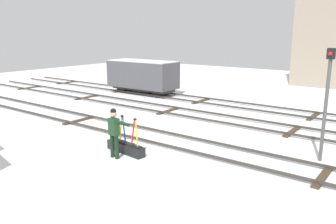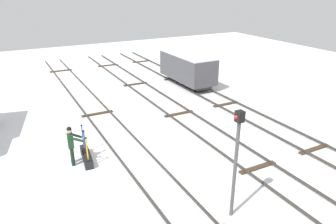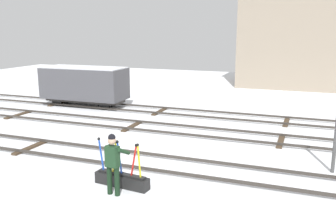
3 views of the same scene
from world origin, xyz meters
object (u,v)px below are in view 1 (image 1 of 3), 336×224
rail_worker (115,130)px  signal_post (327,94)px  switch_lever_frame (126,146)px  freight_car_far_end (142,75)px

rail_worker → signal_post: (6.04, 4.12, 1.35)m
switch_lever_frame → rail_worker: 1.00m
signal_post → switch_lever_frame: bearing=-150.0°
switch_lever_frame → rail_worker: size_ratio=0.99×
rail_worker → signal_post: size_ratio=0.47×
switch_lever_frame → signal_post: size_ratio=0.46×
signal_post → freight_car_far_end: bearing=154.8°
switch_lever_frame → rail_worker: rail_worker is taller
switch_lever_frame → signal_post: (6.10, 3.52, 2.15)m
switch_lever_frame → rail_worker: bearing=-78.3°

